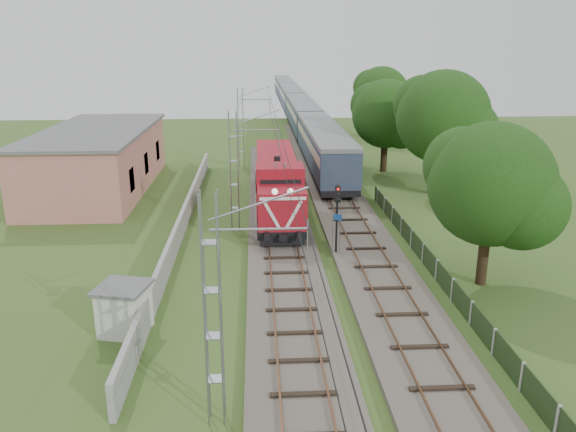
{
  "coord_description": "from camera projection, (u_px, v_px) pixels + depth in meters",
  "views": [
    {
      "loc": [
        -1.55,
        -24.2,
        12.27
      ],
      "look_at": [
        0.33,
        8.03,
        2.2
      ],
      "focal_mm": 35.0,
      "sensor_mm": 36.0,
      "label": 1
    }
  ],
  "objects": [
    {
      "name": "relay_hut",
      "position": [
        124.0,
        309.0,
        24.48
      ],
      "size": [
        2.56,
        2.56,
        2.2
      ],
      "color": "silver",
      "rests_on": "ground"
    },
    {
      "name": "locomotive",
      "position": [
        277.0,
        182.0,
        41.7
      ],
      "size": [
        3.09,
        17.66,
        4.48
      ],
      "color": "black",
      "rests_on": "ground"
    },
    {
      "name": "track_main",
      "position": [
        283.0,
        253.0,
        33.42
      ],
      "size": [
        4.2,
        70.0,
        0.45
      ],
      "color": "#6B6054",
      "rests_on": "ground"
    },
    {
      "name": "signal_post",
      "position": [
        337.0,
        208.0,
        32.52
      ],
      "size": [
        0.48,
        0.38,
        4.42
      ],
      "color": "black",
      "rests_on": "ground"
    },
    {
      "name": "tree_d",
      "position": [
        382.0,
        95.0,
        71.08
      ],
      "size": [
        7.21,
        6.86,
        9.34
      ],
      "color": "#3B2A18",
      "rests_on": "ground"
    },
    {
      "name": "catenary",
      "position": [
        235.0,
        172.0,
        36.87
      ],
      "size": [
        3.31,
        70.0,
        8.0
      ],
      "color": "gray",
      "rests_on": "ground"
    },
    {
      "name": "fence",
      "position": [
        437.0,
        270.0,
        29.92
      ],
      "size": [
        0.12,
        32.0,
        1.2
      ],
      "color": "black",
      "rests_on": "ground"
    },
    {
      "name": "tree_b",
      "position": [
        444.0,
        118.0,
        45.0
      ],
      "size": [
        7.88,
        7.5,
        10.21
      ],
      "color": "#3B2A18",
      "rests_on": "ground"
    },
    {
      "name": "boundary_wall",
      "position": [
        183.0,
        221.0,
        37.65
      ],
      "size": [
        0.25,
        40.0,
        1.5
      ],
      "primitive_type": "cube",
      "color": "#9E9E99",
      "rests_on": "ground"
    },
    {
      "name": "tree_a",
      "position": [
        493.0,
        186.0,
        28.13
      ],
      "size": [
        6.61,
        6.3,
        8.57
      ],
      "color": "#3B2A18",
      "rests_on": "ground"
    },
    {
      "name": "track_side",
      "position": [
        336.0,
        195.0,
        46.08
      ],
      "size": [
        4.2,
        80.0,
        0.45
      ],
      "color": "#6B6054",
      "rests_on": "ground"
    },
    {
      "name": "tree_c",
      "position": [
        387.0,
        115.0,
        53.68
      ],
      "size": [
        6.89,
        6.57,
        8.94
      ],
      "color": "#3B2A18",
      "rests_on": "ground"
    },
    {
      "name": "station_building",
      "position": [
        99.0,
        159.0,
        48.06
      ],
      "size": [
        8.4,
        20.4,
        5.22
      ],
      "color": "#AF755E",
      "rests_on": "ground"
    },
    {
      "name": "ground",
      "position": [
        291.0,
        310.0,
        26.8
      ],
      "size": [
        140.0,
        140.0,
        0.0
      ],
      "primitive_type": "plane",
      "color": "#3C5A22",
      "rests_on": "ground"
    },
    {
      "name": "coach_rake",
      "position": [
        296.0,
        104.0,
        89.67
      ],
      "size": [
        3.29,
        98.02,
        3.8
      ],
      "color": "black",
      "rests_on": "ground"
    }
  ]
}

